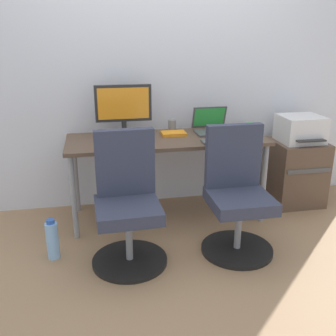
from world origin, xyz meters
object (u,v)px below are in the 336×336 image
object	(u,v)px
printer	(301,129)
desktop_monitor	(123,106)
office_chair_left	(127,205)
side_cabinet	(295,172)
water_bottle_on_floor	(52,240)
coffee_mug	(251,128)
office_chair_right	(237,196)
open_laptop	(212,126)

from	to	relation	value
printer	desktop_monitor	size ratio (longest dim) A/B	0.83
office_chair_left	side_cabinet	bearing A→B (deg)	22.81
office_chair_left	water_bottle_on_floor	xyz separation A→B (m)	(-0.54, 0.11, -0.28)
side_cabinet	printer	world-z (taller)	printer
coffee_mug	desktop_monitor	bearing A→B (deg)	172.39
coffee_mug	printer	bearing A→B (deg)	4.95
water_bottle_on_floor	coffee_mug	world-z (taller)	coffee_mug
office_chair_right	open_laptop	xyz separation A→B (m)	(0.02, 0.76, 0.35)
office_chair_right	desktop_monitor	size ratio (longest dim) A/B	1.96
office_chair_left	office_chair_right	distance (m)	0.81
office_chair_right	water_bottle_on_floor	xyz separation A→B (m)	(-1.36, 0.11, -0.28)
office_chair_right	coffee_mug	world-z (taller)	office_chair_right
office_chair_left	coffee_mug	xyz separation A→B (m)	(1.16, 0.66, 0.35)
side_cabinet	office_chair_right	bearing A→B (deg)	-140.74
printer	coffee_mug	size ratio (longest dim) A/B	4.35
office_chair_left	office_chair_right	bearing A→B (deg)	0.00
office_chair_left	side_cabinet	xyz separation A→B (m)	(1.67, 0.70, -0.12)
office_chair_left	coffee_mug	bearing A→B (deg)	29.46
side_cabinet	coffee_mug	world-z (taller)	coffee_mug
printer	open_laptop	bearing A→B (deg)	176.10
office_chair_left	open_laptop	distance (m)	1.18
coffee_mug	open_laptop	bearing A→B (deg)	163.01
office_chair_left	coffee_mug	world-z (taller)	office_chair_left
office_chair_left	water_bottle_on_floor	bearing A→B (deg)	168.96
water_bottle_on_floor	office_chair_left	bearing A→B (deg)	-11.04
desktop_monitor	coffee_mug	size ratio (longest dim) A/B	5.22
office_chair_left	side_cabinet	distance (m)	1.82
open_laptop	coffee_mug	world-z (taller)	open_laptop
side_cabinet	coffee_mug	bearing A→B (deg)	-174.95
office_chair_left	office_chair_right	world-z (taller)	same
printer	water_bottle_on_floor	xyz separation A→B (m)	(-2.22, -0.60, -0.58)
printer	water_bottle_on_floor	world-z (taller)	printer
office_chair_left	desktop_monitor	world-z (taller)	desktop_monitor
open_laptop	printer	bearing A→B (deg)	-3.90
office_chair_left	printer	xyz separation A→B (m)	(1.67, 0.70, 0.30)
desktop_monitor	open_laptop	bearing A→B (deg)	-3.44
side_cabinet	water_bottle_on_floor	bearing A→B (deg)	-164.93
office_chair_left	desktop_monitor	distance (m)	0.98
water_bottle_on_floor	desktop_monitor	world-z (taller)	desktop_monitor
office_chair_left	desktop_monitor	bearing A→B (deg)	85.70
office_chair_right	water_bottle_on_floor	distance (m)	1.39
water_bottle_on_floor	open_laptop	xyz separation A→B (m)	(1.38, 0.65, 0.63)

